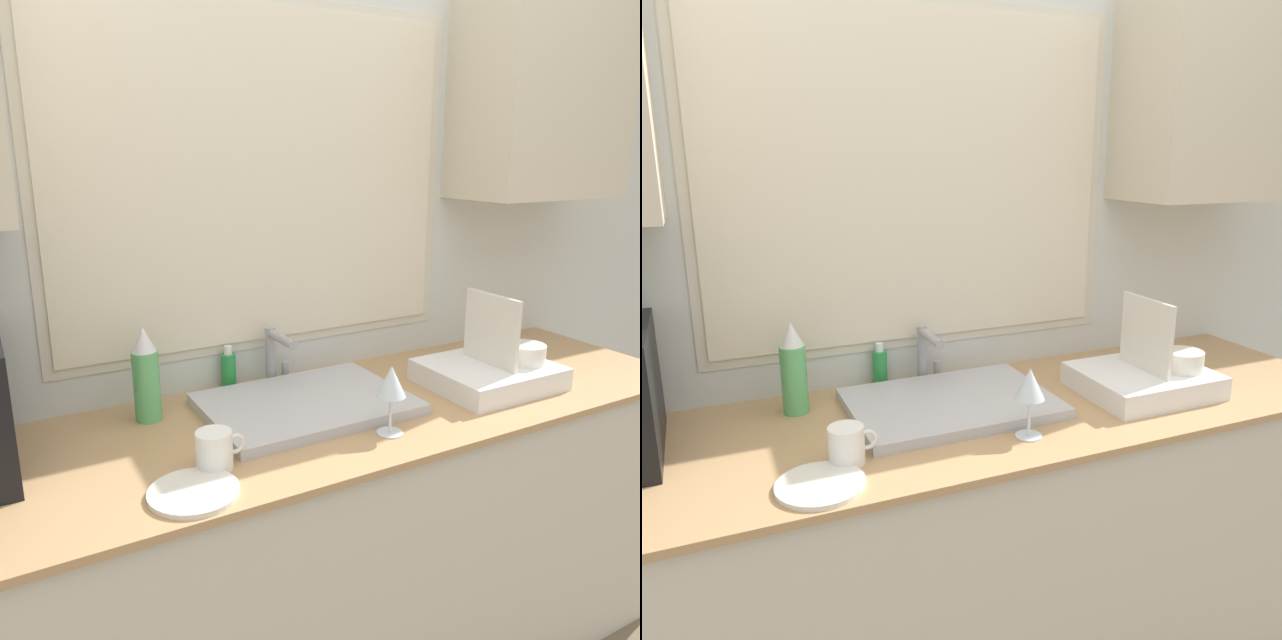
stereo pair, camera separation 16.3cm
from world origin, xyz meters
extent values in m
cube|color=beige|center=(0.00, 0.33, 0.44)|extent=(2.43, 0.67, 0.88)
cube|color=tan|center=(0.00, 0.33, 0.89)|extent=(2.46, 0.70, 0.02)
cube|color=silver|center=(0.00, 0.70, 1.30)|extent=(6.00, 0.06, 2.60)
cube|color=beige|center=(0.00, 0.67, 1.52)|extent=(1.31, 0.01, 1.03)
cube|color=beige|center=(0.00, 0.66, 1.52)|extent=(1.25, 0.01, 0.97)
cube|color=beige|center=(0.97, 0.51, 1.80)|extent=(0.57, 0.32, 0.68)
cube|color=#B2B2B7|center=(-0.01, 0.38, 0.92)|extent=(0.57, 0.41, 0.03)
cylinder|color=#99999E|center=(-0.01, 0.62, 1.00)|extent=(0.03, 0.03, 0.18)
cylinder|color=#99999E|center=(-0.01, 0.54, 1.07)|extent=(0.03, 0.16, 0.03)
cylinder|color=#99999E|center=(0.04, 0.62, 0.93)|extent=(0.02, 0.02, 0.06)
cube|color=white|center=(0.58, 0.27, 0.94)|extent=(0.38, 0.32, 0.07)
cube|color=silver|center=(0.58, 0.27, 1.08)|extent=(0.01, 0.22, 0.22)
cylinder|color=silver|center=(0.68, 0.22, 1.00)|extent=(0.12, 0.12, 0.06)
cylinder|color=#59B266|center=(-0.41, 0.53, 1.00)|extent=(0.07, 0.07, 0.19)
cone|color=silver|center=(-0.41, 0.53, 1.13)|extent=(0.06, 0.06, 0.07)
cylinder|color=#268C3F|center=(-0.14, 0.64, 0.96)|extent=(0.04, 0.04, 0.11)
cylinder|color=white|center=(-0.14, 0.64, 1.03)|extent=(0.02, 0.02, 0.03)
cylinder|color=white|center=(-0.35, 0.18, 0.95)|extent=(0.08, 0.08, 0.09)
torus|color=white|center=(-0.30, 0.18, 0.95)|extent=(0.05, 0.01, 0.05)
cylinder|color=silver|center=(0.11, 0.13, 0.91)|extent=(0.07, 0.07, 0.00)
cylinder|color=silver|center=(0.11, 0.13, 0.96)|extent=(0.01, 0.01, 0.10)
cone|color=silver|center=(0.11, 0.13, 1.05)|extent=(0.08, 0.08, 0.08)
cylinder|color=silver|center=(-0.43, 0.09, 0.91)|extent=(0.20, 0.20, 0.01)
camera|label=1|loc=(-0.77, -1.07, 1.61)|focal=35.00mm
camera|label=2|loc=(-0.63, -1.14, 1.61)|focal=35.00mm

